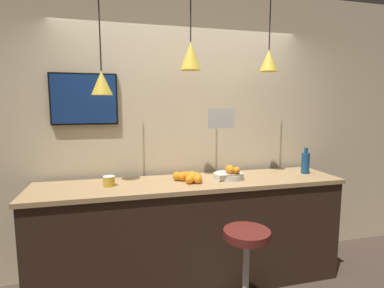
# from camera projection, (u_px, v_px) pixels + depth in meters

# --- Properties ---
(back_wall) EXTENTS (8.00, 0.06, 2.90)m
(back_wall) POSITION_uv_depth(u_px,v_px,m) (182.00, 131.00, 3.15)
(back_wall) COLOR beige
(back_wall) RESTS_ON ground_plane
(service_counter) EXTENTS (2.87, 0.63, 1.01)m
(service_counter) POSITION_uv_depth(u_px,v_px,m) (192.00, 233.00, 2.86)
(service_counter) COLOR black
(service_counter) RESTS_ON ground_plane
(bar_stool) EXTENTS (0.44, 0.44, 0.78)m
(bar_stool) POSITION_uv_depth(u_px,v_px,m) (246.00, 265.00, 2.30)
(bar_stool) COLOR #B7B7BC
(bar_stool) RESTS_ON ground_plane
(fruit_bowl) EXTENTS (0.29, 0.29, 0.13)m
(fruit_bowl) POSITION_uv_depth(u_px,v_px,m) (229.00, 174.00, 2.89)
(fruit_bowl) COLOR beige
(fruit_bowl) RESTS_ON service_counter
(orange_pile) EXTENTS (0.26, 0.27, 0.09)m
(orange_pile) POSITION_uv_depth(u_px,v_px,m) (189.00, 177.00, 2.79)
(orange_pile) COLOR orange
(orange_pile) RESTS_ON service_counter
(juice_bottle) EXTENTS (0.08, 0.08, 0.27)m
(juice_bottle) POSITION_uv_depth(u_px,v_px,m) (305.00, 163.00, 3.10)
(juice_bottle) COLOR navy
(juice_bottle) RESTS_ON service_counter
(spread_jar) EXTENTS (0.10, 0.10, 0.09)m
(spread_jar) POSITION_uv_depth(u_px,v_px,m) (109.00, 181.00, 2.62)
(spread_jar) COLOR gold
(spread_jar) RESTS_ON service_counter
(pendant_lamp_left) EXTENTS (0.18, 0.18, 1.00)m
(pendant_lamp_left) POSITION_uv_depth(u_px,v_px,m) (102.00, 82.00, 2.53)
(pendant_lamp_left) COLOR black
(pendant_lamp_middle) EXTENTS (0.19, 0.19, 0.77)m
(pendant_lamp_middle) POSITION_uv_depth(u_px,v_px,m) (191.00, 56.00, 2.69)
(pendant_lamp_middle) COLOR black
(pendant_lamp_right) EXTENTS (0.18, 0.18, 0.76)m
(pendant_lamp_right) POSITION_uv_depth(u_px,v_px,m) (269.00, 60.00, 2.89)
(pendant_lamp_right) COLOR black
(mounted_tv) EXTENTS (0.61, 0.04, 0.48)m
(mounted_tv) POSITION_uv_depth(u_px,v_px,m) (84.00, 99.00, 2.82)
(mounted_tv) COLOR black
(hanging_menu_board) EXTENTS (0.24, 0.01, 0.17)m
(hanging_menu_board) POSITION_uv_depth(u_px,v_px,m) (221.00, 118.00, 2.54)
(hanging_menu_board) COLOR silver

